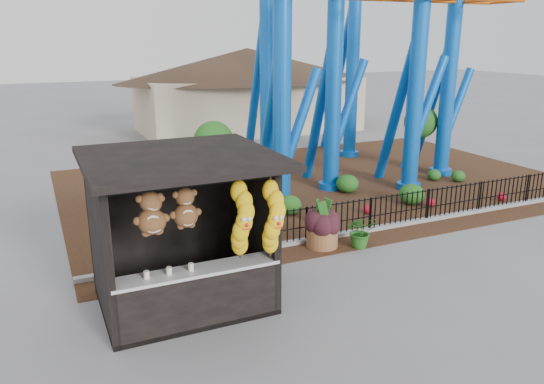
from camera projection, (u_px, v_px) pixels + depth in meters
name	position (u px, v px, depth m)	size (l,w,h in m)	color
ground	(340.00, 298.00, 11.02)	(120.00, 120.00, 0.00)	slate
mulch_bed	(319.00, 183.00, 19.59)	(18.00, 12.00, 0.02)	#331E11
curb	(405.00, 224.00, 15.21)	(18.00, 0.18, 0.12)	gray
prize_booth	(185.00, 236.00, 10.19)	(3.50, 3.40, 3.12)	black
picket_fence	(431.00, 205.00, 15.44)	(12.20, 0.06, 1.00)	black
roller_coaster	(349.00, 0.00, 18.42)	(11.00, 6.37, 10.82)	blue
terracotta_planter	(322.00, 237.00, 13.62)	(0.81, 0.81, 0.55)	#935B35
planter_foliage	(323.00, 215.00, 13.45)	(0.70, 0.70, 0.64)	black
potted_plant	(361.00, 231.00, 13.55)	(0.79, 0.68, 0.87)	#275017
landscaping	(376.00, 191.00, 17.57)	(8.01, 3.48, 0.65)	#1E5117
pavilion	(247.00, 76.00, 30.00)	(15.00, 15.00, 4.80)	#BFAD8C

